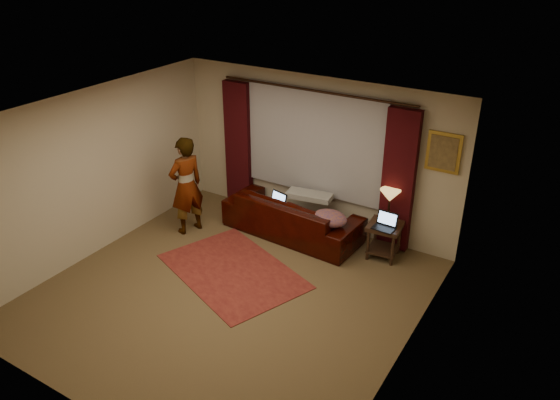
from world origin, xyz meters
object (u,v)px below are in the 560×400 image
at_px(sofa, 293,209).
at_px(laptop_table, 384,222).
at_px(tiffany_lamp, 389,205).
at_px(person, 186,186).
at_px(laptop_sofa, 274,201).
at_px(end_table, 384,240).

height_order(sofa, laptop_table, sofa).
distance_m(tiffany_lamp, person, 3.31).
distance_m(laptop_sofa, tiffany_lamp, 1.90).
relative_size(end_table, laptop_table, 1.62).
height_order(tiffany_lamp, person, person).
bearing_deg(laptop_sofa, sofa, 35.90).
xyz_separation_m(sofa, tiffany_lamp, (1.55, 0.29, 0.36)).
bearing_deg(laptop_table, end_table, 104.36).
bearing_deg(tiffany_lamp, laptop_table, -79.88).
distance_m(sofa, laptop_table, 1.62).
distance_m(end_table, laptop_table, 0.43).
bearing_deg(person, laptop_sofa, 136.10).
height_order(laptop_sofa, tiffany_lamp, tiffany_lamp).
xyz_separation_m(laptop_table, person, (-3.17, -0.80, 0.15)).
distance_m(sofa, person, 1.80).
bearing_deg(sofa, laptop_table, -177.28).
relative_size(end_table, person, 0.34).
relative_size(tiffany_lamp, laptop_table, 1.43).
bearing_deg(person, laptop_table, 121.37).
height_order(laptop_sofa, laptop_table, laptop_table).
bearing_deg(end_table, laptop_sofa, -172.68).
bearing_deg(tiffany_lamp, person, -160.44).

